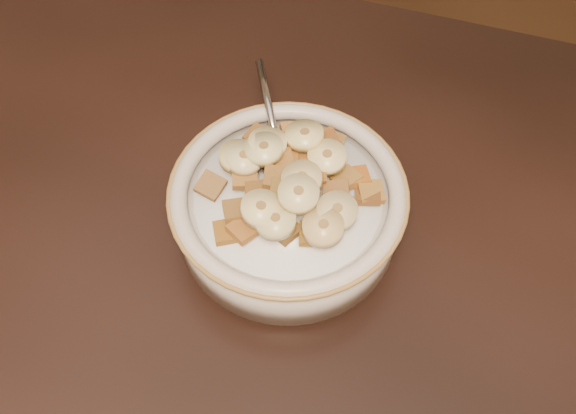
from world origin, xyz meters
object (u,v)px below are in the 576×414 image
(table, at_px, (32,317))
(chair, at_px, (235,8))
(cereal_bowl, at_px, (288,212))
(spoon, at_px, (281,165))

(table, bearing_deg, chair, 98.94)
(cereal_bowl, bearing_deg, chair, 117.03)
(table, bearing_deg, cereal_bowl, 37.92)
(chair, bearing_deg, cereal_bowl, -86.42)
(chair, distance_m, cereal_bowl, 0.71)
(chair, xyz_separation_m, spoon, (0.28, -0.55, 0.33))
(table, relative_size, cereal_bowl, 7.64)
(table, height_order, cereal_bowl, cereal_bowl)
(cereal_bowl, xyz_separation_m, spoon, (-0.01, 0.03, 0.03))
(chair, bearing_deg, spoon, -86.55)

